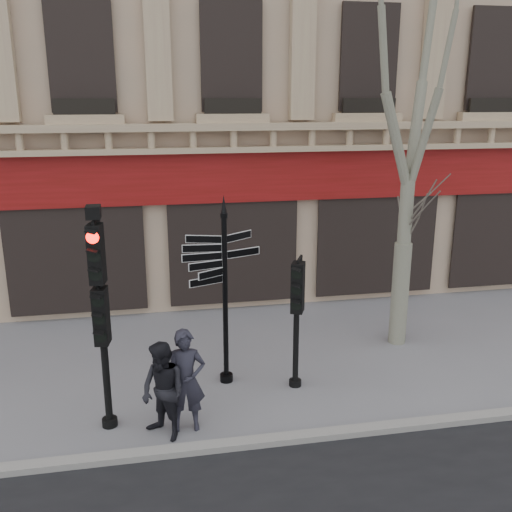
# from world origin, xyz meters

# --- Properties ---
(ground) EXTENTS (80.00, 80.00, 0.00)m
(ground) POSITION_xyz_m (0.00, 0.00, 0.00)
(ground) COLOR slate
(ground) RESTS_ON ground
(kerb) EXTENTS (80.00, 0.25, 0.12)m
(kerb) POSITION_xyz_m (0.00, -1.40, 0.06)
(kerb) COLOR gray
(kerb) RESTS_ON ground
(fingerpost) EXTENTS (1.84, 1.84, 3.82)m
(fingerpost) POSITION_xyz_m (-0.76, 0.89, 2.57)
(fingerpost) COLOR black
(fingerpost) RESTS_ON ground
(traffic_signal_main) EXTENTS (0.47, 0.37, 3.93)m
(traffic_signal_main) POSITION_xyz_m (-3.00, -0.34, 2.48)
(traffic_signal_main) COLOR black
(traffic_signal_main) RESTS_ON ground
(traffic_signal_secondary) EXTENTS (0.52, 0.46, 2.58)m
(traffic_signal_secondary) POSITION_xyz_m (0.56, 0.45, 1.80)
(traffic_signal_secondary) COLOR black
(traffic_signal_secondary) RESTS_ON ground
(plane_tree) EXTENTS (3.50, 3.50, 9.29)m
(plane_tree) POSITION_xyz_m (3.43, 2.03, 6.52)
(plane_tree) COLOR gray
(plane_tree) RESTS_ON ground
(pedestrian_a) EXTENTS (0.69, 0.47, 1.83)m
(pedestrian_a) POSITION_xyz_m (-1.66, -0.67, 0.92)
(pedestrian_a) COLOR #21202B
(pedestrian_a) RESTS_ON ground
(pedestrian_b) EXTENTS (1.03, 1.05, 1.71)m
(pedestrian_b) POSITION_xyz_m (-2.06, -0.87, 0.85)
(pedestrian_b) COLOR black
(pedestrian_b) RESTS_ON ground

